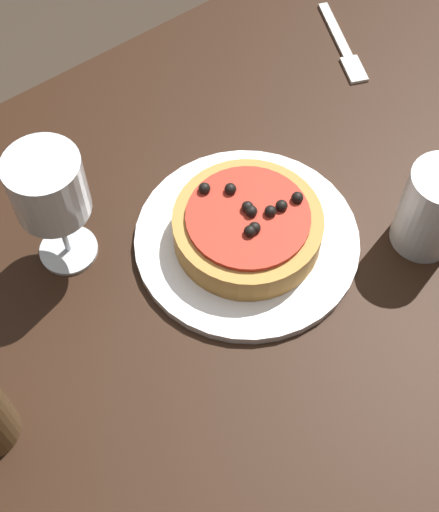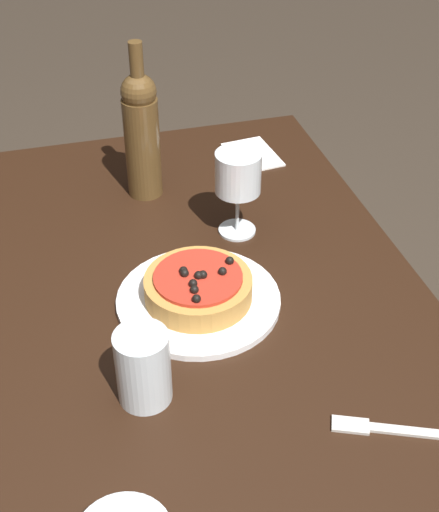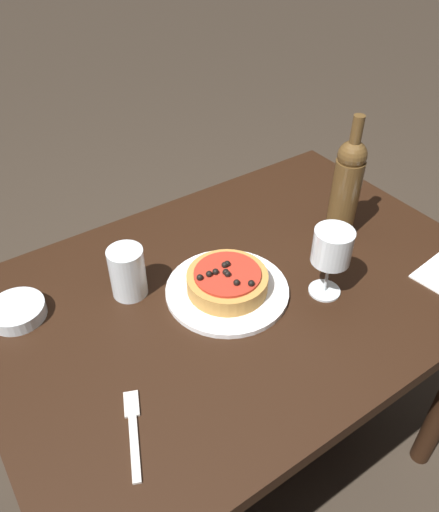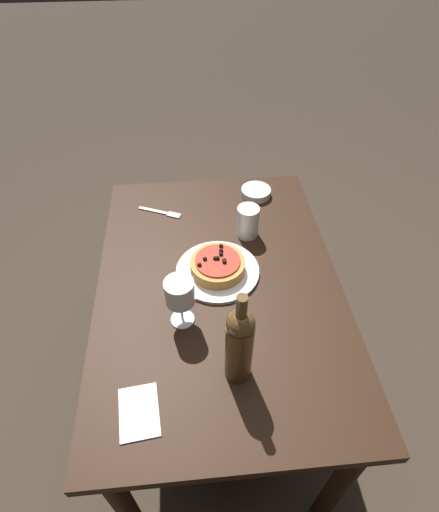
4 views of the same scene
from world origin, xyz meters
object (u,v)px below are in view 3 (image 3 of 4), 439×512
at_px(dining_table, 241,321).
at_px(dinner_plate, 227,290).
at_px(water_cup, 128,272).
at_px(pizza, 227,281).
at_px(side_bowl, 17,311).
at_px(wine_glass, 332,249).
at_px(wine_bottle, 346,186).
at_px(fork, 133,428).

distance_m(dining_table, dinner_plate, 0.13).
height_order(dining_table, water_cup, water_cup).
xyz_separation_m(pizza, side_bowl, (0.40, -0.19, -0.02)).
bearing_deg(dining_table, wine_glass, 138.82).
distance_m(wine_bottle, water_cup, 0.55).
xyz_separation_m(dining_table, wine_glass, (-0.14, 0.12, 0.24)).
bearing_deg(side_bowl, pizza, 154.81).
xyz_separation_m(dinner_plate, wine_bottle, (-0.36, -0.02, 0.13)).
relative_size(pizza, wine_bottle, 0.56).
bearing_deg(wine_glass, fork, 7.18).
height_order(dining_table, wine_bottle, wine_bottle).
relative_size(pizza, water_cup, 1.51).
distance_m(wine_bottle, fork, 0.72).
height_order(pizza, fork, pizza).
bearing_deg(fork, pizza, -37.36).
bearing_deg(dinner_plate, side_bowl, -25.18).
distance_m(pizza, water_cup, 0.21).
distance_m(dinner_plate, water_cup, 0.22).
height_order(dinner_plate, water_cup, water_cup).
bearing_deg(wine_glass, pizza, -33.60).
distance_m(dining_table, water_cup, 0.30).
bearing_deg(wine_glass, wine_bottle, -142.21).
bearing_deg(water_cup, dinner_plate, 145.24).
bearing_deg(wine_bottle, water_cup, -10.64).
distance_m(dining_table, pizza, 0.16).
bearing_deg(fork, water_cup, -2.65).
relative_size(dinner_plate, fork, 1.65).
distance_m(water_cup, side_bowl, 0.24).
xyz_separation_m(dining_table, fork, (0.36, 0.18, 0.12)).
relative_size(pizza, side_bowl, 1.51).
height_order(dining_table, side_bowl, side_bowl).
relative_size(wine_glass, wine_bottle, 0.53).
distance_m(side_bowl, fork, 0.38).
height_order(water_cup, fork, water_cup).
distance_m(dinner_plate, side_bowl, 0.44).
relative_size(wine_bottle, fork, 1.91).
bearing_deg(dinner_plate, wine_bottle, -176.62).
relative_size(wine_glass, fork, 1.01).
bearing_deg(pizza, fork, 29.46).
height_order(wine_bottle, water_cup, wine_bottle).
height_order(side_bowl, fork, side_bowl).
height_order(dining_table, wine_glass, wine_glass).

